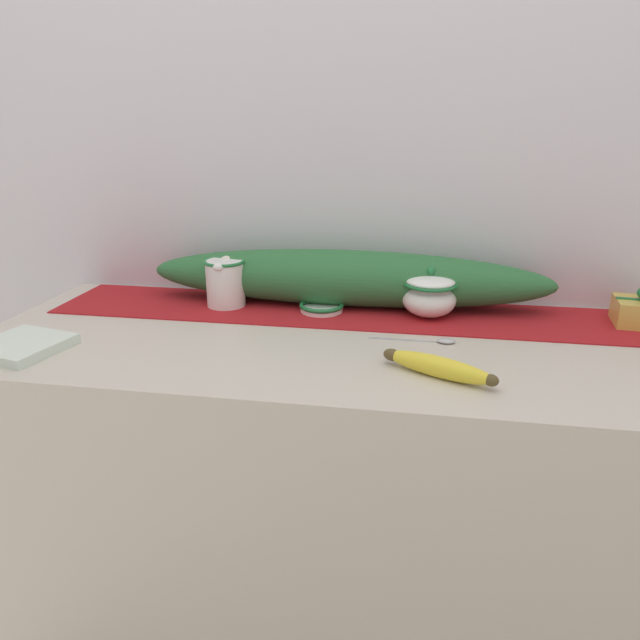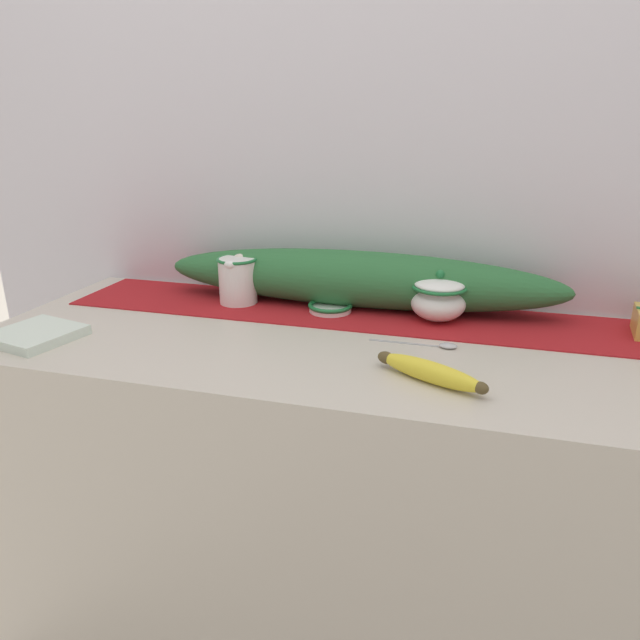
% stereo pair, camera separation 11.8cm
% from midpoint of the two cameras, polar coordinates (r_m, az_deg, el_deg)
% --- Properties ---
extents(countertop, '(1.54, 0.62, 0.88)m').
position_cam_midpoint_polar(countertop, '(1.44, -1.31, -18.43)').
color(countertop, beige).
rests_on(countertop, ground_plane).
extents(back_wall, '(2.34, 0.04, 2.40)m').
position_cam_midpoint_polar(back_wall, '(1.47, 0.94, 14.56)').
color(back_wall, silver).
rests_on(back_wall, ground_plane).
extents(table_runner, '(1.41, 0.25, 0.00)m').
position_cam_midpoint_polar(table_runner, '(1.38, -0.10, 0.78)').
color(table_runner, '#A8191E').
rests_on(table_runner, countertop).
extents(cream_pitcher, '(0.10, 0.12, 0.12)m').
position_cam_midpoint_polar(cream_pitcher, '(1.44, -11.76, 3.80)').
color(cream_pitcher, white).
rests_on(cream_pitcher, countertop).
extents(sugar_bowl, '(0.13, 0.13, 0.12)m').
position_cam_midpoint_polar(sugar_bowl, '(1.35, 8.45, 2.51)').
color(sugar_bowl, white).
rests_on(sugar_bowl, countertop).
extents(small_dish, '(0.11, 0.11, 0.02)m').
position_cam_midpoint_polar(small_dish, '(1.38, -2.29, 1.27)').
color(small_dish, white).
rests_on(small_dish, countertop).
extents(banana, '(0.21, 0.13, 0.04)m').
position_cam_midpoint_polar(banana, '(1.04, 8.58, -4.71)').
color(banana, yellow).
rests_on(banana, countertop).
extents(spoon, '(0.18, 0.03, 0.01)m').
position_cam_midpoint_polar(spoon, '(1.21, 9.11, -2.10)').
color(spoon, '#B7B7BC').
rests_on(spoon, countertop).
extents(napkin_stack, '(0.19, 0.19, 0.02)m').
position_cam_midpoint_polar(napkin_stack, '(1.33, -29.99, -2.31)').
color(napkin_stack, silver).
rests_on(napkin_stack, countertop).
extents(poinsettia_garland, '(1.00, 0.15, 0.14)m').
position_cam_midpoint_polar(poinsettia_garland, '(1.41, 0.29, 4.20)').
color(poinsettia_garland, '#2D6B38').
rests_on(poinsettia_garland, countertop).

